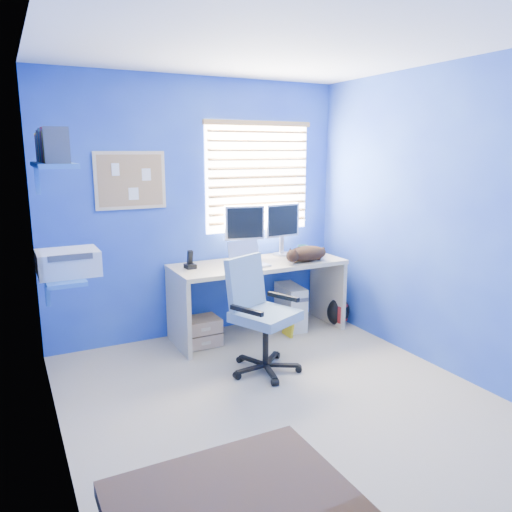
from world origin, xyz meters
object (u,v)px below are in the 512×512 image
cat (307,254)px  office_chair (261,329)px  desk (258,298)px  tower_pc (291,307)px  laptop (250,255)px

cat → office_chair: 1.10m
cat → desk: bearing=138.9°
tower_pc → office_chair: size_ratio=0.47×
laptop → desk: bearing=33.2°
desk → laptop: size_ratio=5.16×
desk → cat: bearing=-21.1°
office_chair → laptop: bearing=71.3°
desk → laptop: (-0.15, -0.11, 0.48)m
desk → tower_pc: bearing=2.1°
tower_pc → desk: bearing=-171.3°
desk → office_chair: bearing=-115.7°
laptop → cat: bearing=-10.4°
cat → office_chair: (-0.82, -0.58, -0.46)m
desk → cat: cat is taller
cat → tower_pc: size_ratio=0.95×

